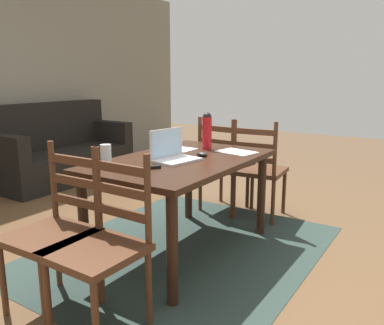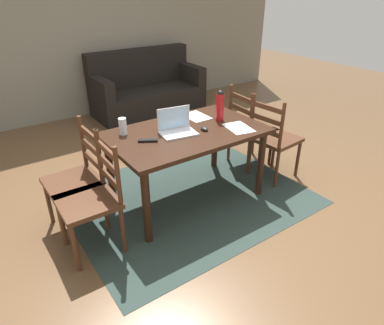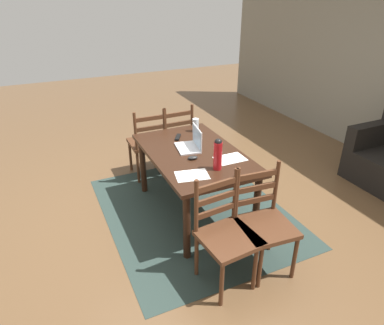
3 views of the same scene
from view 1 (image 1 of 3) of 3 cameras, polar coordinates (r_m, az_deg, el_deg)
ground_plane at (r=3.16m, az=-1.37°, el=-12.57°), size 14.00×14.00×0.00m
area_rug at (r=3.16m, az=-1.37°, el=-12.52°), size 2.30×1.89×0.01m
dining_table at (r=2.95m, az=-1.43°, el=-1.22°), size 1.46×0.90×0.74m
chair_left_far at (r=2.41m, az=-19.09°, el=-9.46°), size 0.45×0.45×0.95m
chair_left_near at (r=2.16m, az=-12.99°, el=-11.74°), size 0.45×0.45×0.95m
chair_right_far at (r=3.93m, az=4.74°, el=-0.49°), size 0.48×0.48×0.95m
chair_right_near at (r=3.78m, az=9.66°, el=-1.15°), size 0.48×0.48×0.95m
couch at (r=5.44m, az=-18.57°, el=1.34°), size 1.80×0.80×1.00m
laptop at (r=2.85m, az=-2.88°, el=1.45°), size 0.35×0.27×0.23m
water_bottle at (r=3.28m, az=2.18°, el=4.69°), size 0.08×0.08×0.31m
drinking_glass at (r=2.69m, az=-12.35°, el=0.94°), size 0.07×0.07×0.15m
computer_mouse at (r=3.00m, az=1.44°, el=1.23°), size 0.07×0.11×0.03m
tv_remote at (r=2.60m, az=-6.40°, el=-0.75°), size 0.17×0.13×0.02m
paper_stack_left at (r=3.31m, az=-2.24°, el=2.00°), size 0.21×0.30×0.00m
paper_stack_right at (r=3.20m, az=6.48°, el=1.55°), size 0.27×0.33×0.00m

